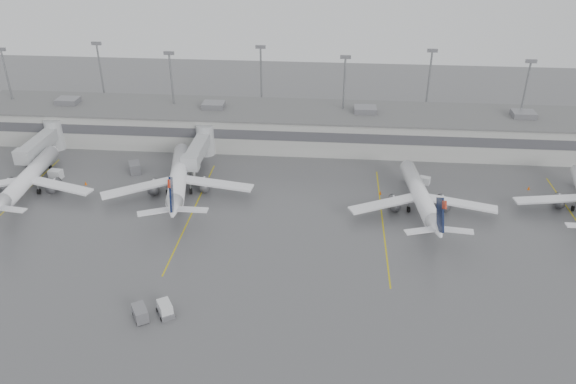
# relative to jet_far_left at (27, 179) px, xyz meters

# --- Properties ---
(ground) EXTENTS (260.00, 260.00, 0.00)m
(ground) POSITION_rel_jet_far_left_xyz_m (51.36, -28.63, -3.09)
(ground) COLOR #545457
(ground) RESTS_ON ground
(terminal) EXTENTS (152.00, 17.00, 9.45)m
(terminal) POSITION_rel_jet_far_left_xyz_m (51.35, 29.35, 1.08)
(terminal) COLOR #A2A29D
(terminal) RESTS_ON ground
(light_masts) EXTENTS (142.40, 8.00, 20.60)m
(light_masts) POSITION_rel_jet_far_left_xyz_m (51.36, 35.12, 8.93)
(light_masts) COLOR gray
(light_masts) RESTS_ON ground
(jet_bridge_left) EXTENTS (4.00, 17.20, 7.00)m
(jet_bridge_left) POSITION_rel_jet_far_left_xyz_m (-4.14, 17.09, 0.78)
(jet_bridge_left) COLOR #A4A7AA
(jet_bridge_left) RESTS_ON ground
(jet_bridge_right) EXTENTS (4.00, 17.20, 7.00)m
(jet_bridge_right) POSITION_rel_jet_far_left_xyz_m (30.86, 17.09, 0.78)
(jet_bridge_right) COLOR #A4A7AA
(jet_bridge_right) RESTS_ON ground
(stand_markings) EXTENTS (105.25, 40.00, 0.01)m
(stand_markings) POSITION_rel_jet_far_left_xyz_m (51.36, -4.63, -3.09)
(stand_markings) COLOR #C4B10B
(stand_markings) RESTS_ON ground
(jet_far_left) EXTENTS (27.38, 30.77, 9.95)m
(jet_far_left) POSITION_rel_jet_far_left_xyz_m (0.00, 0.00, 0.00)
(jet_far_left) COLOR white
(jet_far_left) RESTS_ON ground
(jet_mid_left) EXTENTS (28.74, 32.53, 10.63)m
(jet_mid_left) POSITION_rel_jet_far_left_xyz_m (29.57, 2.39, 0.21)
(jet_mid_left) COLOR white
(jet_mid_left) RESTS_ON ground
(jet_mid_right) EXTENTS (27.23, 30.66, 9.92)m
(jet_mid_right) POSITION_rel_jet_far_left_xyz_m (75.89, -0.46, -0.01)
(jet_mid_right) COLOR white
(jet_mid_right) RESTS_ON ground
(baggage_tug) EXTENTS (3.25, 3.65, 2.00)m
(baggage_tug) POSITION_rel_jet_far_left_xyz_m (36.90, -33.19, -2.31)
(baggage_tug) COLOR silver
(baggage_tug) RESTS_ON ground
(baggage_cart) EXTENTS (3.04, 3.46, 1.93)m
(baggage_cart) POSITION_rel_jet_far_left_xyz_m (33.70, -34.39, -2.09)
(baggage_cart) COLOR slate
(baggage_cart) RESTS_ON ground
(gse_uld_a) EXTENTS (2.80, 2.05, 1.85)m
(gse_uld_a) POSITION_rel_jet_far_left_xyz_m (2.41, 6.58, -2.17)
(gse_uld_a) COLOR silver
(gse_uld_a) RESTS_ON ground
(gse_uld_b) EXTENTS (2.50, 2.07, 1.52)m
(gse_uld_b) POSITION_rel_jet_far_left_xyz_m (29.97, 8.73, -2.33)
(gse_uld_b) COLOR silver
(gse_uld_b) RESTS_ON ground
(gse_uld_c) EXTENTS (2.50, 2.08, 1.51)m
(gse_uld_c) POSITION_rel_jet_far_left_xyz_m (78.22, 10.64, -2.34)
(gse_uld_c) COLOR silver
(gse_uld_c) RESTS_ON ground
(gse_loader) EXTENTS (3.39, 4.02, 2.15)m
(gse_loader) POSITION_rel_jet_far_left_xyz_m (17.79, 10.76, -2.02)
(gse_loader) COLOR slate
(gse_loader) RESTS_ON ground
(cone_a) EXTENTS (0.49, 0.49, 0.77)m
(cone_a) POSITION_rel_jet_far_left_xyz_m (9.69, 4.19, -2.71)
(cone_a) COLOR #FB6105
(cone_a) RESTS_ON ground
(cone_b) EXTENTS (0.49, 0.49, 0.77)m
(cone_b) POSITION_rel_jet_far_left_xyz_m (37.04, 7.41, -2.71)
(cone_b) COLOR #FB6105
(cone_b) RESTS_ON ground
(cone_c) EXTENTS (0.49, 0.49, 0.78)m
(cone_c) POSITION_rel_jet_far_left_xyz_m (69.02, 5.33, -2.70)
(cone_c) COLOR #FB6105
(cone_c) RESTS_ON ground
(cone_d) EXTENTS (0.49, 0.49, 0.78)m
(cone_d) POSITION_rel_jet_far_left_xyz_m (98.69, 9.88, -2.70)
(cone_d) COLOR #FB6105
(cone_d) RESTS_ON ground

